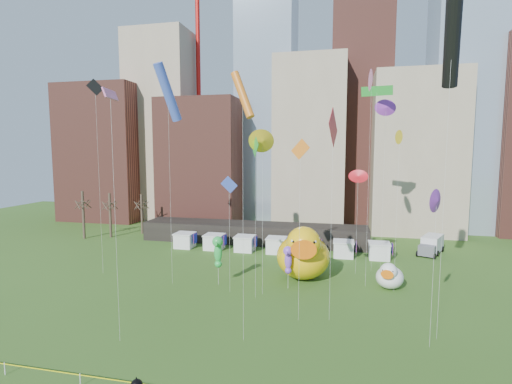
% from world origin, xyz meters
% --- Properties ---
extents(skyline, '(101.00, 23.00, 68.00)m').
position_xyz_m(skyline, '(2.25, 61.06, 21.44)').
color(skyline, brown).
rests_on(skyline, ground).
extents(crane_left, '(23.00, 1.00, 76.00)m').
position_xyz_m(crane_left, '(-21.11, 64.00, 46.90)').
color(crane_left, red).
rests_on(crane_left, ground).
extents(pavilion, '(38.00, 6.00, 3.20)m').
position_xyz_m(pavilion, '(-4.00, 42.00, 1.60)').
color(pavilion, black).
rests_on(pavilion, ground).
extents(vendor_tents, '(33.24, 2.80, 2.40)m').
position_xyz_m(vendor_tents, '(1.02, 36.00, 1.11)').
color(vendor_tents, white).
rests_on(vendor_tents, ground).
extents(bare_trees, '(8.44, 6.44, 8.50)m').
position_xyz_m(bare_trees, '(-30.17, 40.54, 4.01)').
color(bare_trees, '#382B21').
rests_on(bare_trees, ground).
extents(big_duck, '(7.25, 9.22, 6.83)m').
position_xyz_m(big_duck, '(6.18, 24.81, 3.13)').
color(big_duck, yellow).
rests_on(big_duck, ground).
extents(small_duck, '(3.82, 4.50, 3.20)m').
position_xyz_m(small_duck, '(16.04, 23.61, 1.47)').
color(small_duck, white).
rests_on(small_duck, ground).
extents(seahorse_green, '(1.29, 1.60, 5.77)m').
position_xyz_m(seahorse_green, '(-3.22, 20.51, 4.25)').
color(seahorse_green, silver).
rests_on(seahorse_green, ground).
extents(seahorse_purple, '(1.20, 1.44, 4.92)m').
position_xyz_m(seahorse_purple, '(4.86, 21.12, 3.60)').
color(seahorse_purple, silver).
rests_on(seahorse_purple, ground).
extents(box_truck, '(4.66, 6.66, 2.67)m').
position_xyz_m(box_truck, '(24.02, 40.83, 1.37)').
color(box_truck, silver).
rests_on(box_truck, ground).
extents(kite_0, '(0.69, 3.44, 19.32)m').
position_xyz_m(kite_0, '(9.72, 13.83, 17.36)').
color(kite_0, silver).
rests_on(kite_0, ground).
extents(kite_1, '(0.44, 2.33, 24.38)m').
position_xyz_m(kite_1, '(13.47, 23.91, 23.18)').
color(kite_1, silver).
rests_on(kite_1, ground).
extents(kite_2, '(2.00, 4.16, 27.26)m').
position_xyz_m(kite_2, '(18.54, 12.15, 23.85)').
color(kite_2, silver).
rests_on(kite_2, ground).
extents(kite_3, '(3.80, 1.27, 23.50)m').
position_xyz_m(kite_3, '(14.53, 30.08, 22.80)').
color(kite_3, silver).
rests_on(kite_3, ground).
extents(kite_4, '(0.50, 1.53, 17.75)m').
position_xyz_m(kite_4, '(16.46, 22.89, 16.91)').
color(kite_4, silver).
rests_on(kite_4, ground).
extents(kite_5, '(2.36, 3.88, 25.20)m').
position_xyz_m(kite_5, '(-8.63, 19.75, 22.00)').
color(kite_5, silver).
rests_on(kite_5, ground).
extents(kite_6, '(2.26, 1.55, 21.70)m').
position_xyz_m(kite_6, '(2.96, 8.45, 19.79)').
color(kite_6, silver).
rests_on(kite_6, ground).
extents(kite_7, '(1.08, 1.70, 12.64)m').
position_xyz_m(kite_7, '(17.68, 10.63, 11.71)').
color(kite_7, silver).
rests_on(kite_7, ground).
extents(kite_8, '(1.62, 0.56, 13.20)m').
position_xyz_m(kite_8, '(12.50, 28.49, 12.35)').
color(kite_8, silver).
rests_on(kite_8, ground).
extents(kite_9, '(0.86, 2.47, 20.22)m').
position_xyz_m(kite_9, '(-6.90, 6.07, 19.62)').
color(kite_9, silver).
rests_on(kite_9, ground).
extents(kite_10, '(1.76, 1.06, 24.22)m').
position_xyz_m(kite_10, '(-18.86, 21.30, 22.16)').
color(kite_10, silver).
rests_on(kite_10, ground).
extents(kite_11, '(1.09, 1.85, 17.01)m').
position_xyz_m(kite_11, '(1.87, 17.70, 15.48)').
color(kite_11, silver).
rests_on(kite_11, ground).
extents(kite_12, '(1.64, 2.15, 17.79)m').
position_xyz_m(kite_12, '(2.38, 18.88, 16.56)').
color(kite_12, silver).
rests_on(kite_12, ground).
extents(kite_13, '(1.63, 0.98, 12.87)m').
position_xyz_m(kite_13, '(-1.23, 18.60, 11.60)').
color(kite_13, silver).
rests_on(kite_13, ground).
extents(kite_14, '(1.75, 0.70, 16.60)m').
position_xyz_m(kite_14, '(6.95, 13.20, 15.10)').
color(kite_14, silver).
rests_on(kite_14, ground).
extents(kite_15, '(1.98, 1.23, 22.11)m').
position_xyz_m(kite_15, '(15.86, 31.84, 21.01)').
color(kite_15, silver).
rests_on(kite_15, ground).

